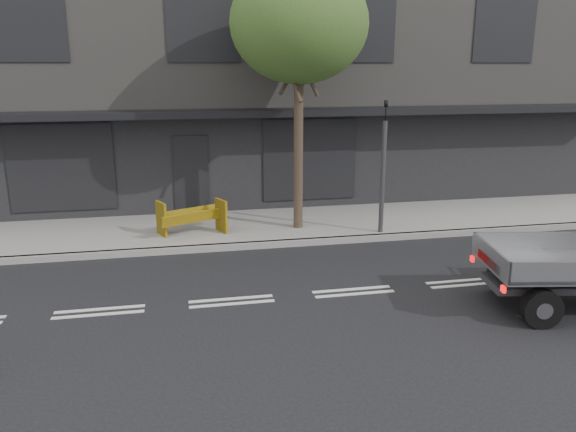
# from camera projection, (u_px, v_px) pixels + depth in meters

# --- Properties ---
(ground) EXTENTS (80.00, 80.00, 0.00)m
(ground) POSITION_uv_depth(u_px,v_px,m) (232.00, 302.00, 10.60)
(ground) COLOR black
(ground) RESTS_ON ground
(sidewalk) EXTENTS (32.00, 3.20, 0.15)m
(sidewalk) POSITION_uv_depth(u_px,v_px,m) (214.00, 229.00, 15.04)
(sidewalk) COLOR gray
(sidewalk) RESTS_ON ground
(kerb) EXTENTS (32.00, 0.20, 0.15)m
(kerb) POSITION_uv_depth(u_px,v_px,m) (219.00, 247.00, 13.52)
(kerb) COLOR gray
(kerb) RESTS_ON ground
(building_main) EXTENTS (26.00, 10.00, 8.00)m
(building_main) POSITION_uv_depth(u_px,v_px,m) (197.00, 74.00, 20.26)
(building_main) COLOR slate
(building_main) RESTS_ON ground
(street_tree) EXTENTS (3.40, 3.40, 6.74)m
(street_tree) POSITION_uv_depth(u_px,v_px,m) (299.00, 25.00, 13.63)
(street_tree) COLOR #382B21
(street_tree) RESTS_ON ground
(traffic_light_pole) EXTENTS (0.12, 0.12, 3.50)m
(traffic_light_pole) POSITION_uv_depth(u_px,v_px,m) (383.00, 175.00, 14.14)
(traffic_light_pole) COLOR #2D2D30
(traffic_light_pole) RESTS_ON ground
(construction_barrier) EXTENTS (1.74, 1.26, 0.90)m
(construction_barrier) POSITION_uv_depth(u_px,v_px,m) (192.00, 219.00, 14.04)
(construction_barrier) COLOR yellow
(construction_barrier) RESTS_ON sidewalk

